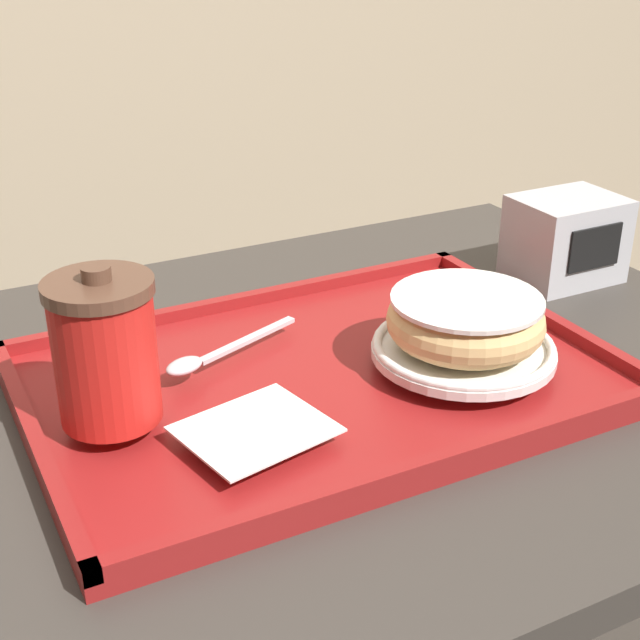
{
  "coord_description": "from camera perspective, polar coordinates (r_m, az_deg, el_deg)",
  "views": [
    {
      "loc": [
        -0.34,
        -0.61,
        1.1
      ],
      "look_at": [
        -0.03,
        -0.02,
        0.78
      ],
      "focal_mm": 50.0,
      "sensor_mm": 36.0,
      "label": 1
    }
  ],
  "objects": [
    {
      "name": "napkin_paper",
      "position": [
        0.67,
        -4.17,
        -6.98
      ],
      "size": [
        0.12,
        0.11,
        0.0
      ],
      "rotation": [
        0.0,
        0.0,
        0.2
      ],
      "color": "white",
      "rests_on": "serving_tray"
    },
    {
      "name": "napkin_dispenser",
      "position": [
        1.01,
        15.45,
        5.02
      ],
      "size": [
        0.11,
        0.09,
        0.09
      ],
      "color": "#B7B7BC",
      "rests_on": "cafe_table"
    },
    {
      "name": "plate_with_chocolate_donut",
      "position": [
        0.78,
        9.16,
        -1.79
      ],
      "size": [
        0.16,
        0.16,
        0.01
      ],
      "color": "white",
      "rests_on": "serving_tray"
    },
    {
      "name": "cafe_table",
      "position": [
        0.89,
        1.17,
        -12.95
      ],
      "size": [
        0.82,
        0.65,
        0.71
      ],
      "color": "#38332D",
      "rests_on": "ground_plane"
    },
    {
      "name": "donut_chocolate_glazed",
      "position": [
        0.76,
        9.3,
        0.06
      ],
      "size": [
        0.13,
        0.13,
        0.04
      ],
      "color": "#DBB270",
      "rests_on": "plate_with_chocolate_donut"
    },
    {
      "name": "coffee_cup_front",
      "position": [
        0.67,
        -13.59,
        -1.88
      ],
      "size": [
        0.08,
        0.08,
        0.12
      ],
      "color": "red",
      "rests_on": "serving_tray"
    },
    {
      "name": "serving_tray",
      "position": [
        0.77,
        0.0,
        -3.83
      ],
      "size": [
        0.49,
        0.34,
        0.02
      ],
      "color": "maroon",
      "rests_on": "cafe_table"
    },
    {
      "name": "spoon",
      "position": [
        0.76,
        -7.43,
        -2.41
      ],
      "size": [
        0.14,
        0.07,
        0.01
      ],
      "rotation": [
        0.0,
        0.0,
        3.51
      ],
      "color": "silver",
      "rests_on": "serving_tray"
    }
  ]
}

